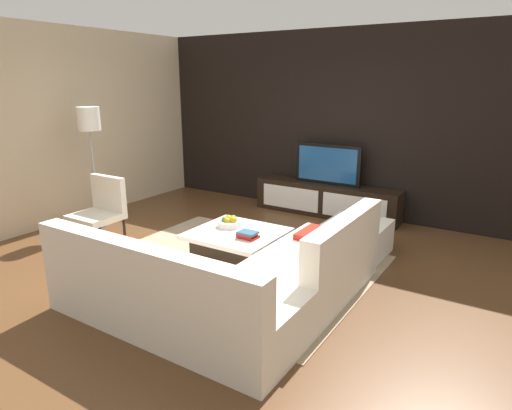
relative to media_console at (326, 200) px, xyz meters
The scene contains 13 objects.
ground_plane 2.41m from the media_console, 90.00° to the right, with size 14.00×14.00×0.00m, color brown.
feature_wall_back 1.19m from the media_console, 90.00° to the left, with size 6.40×0.12×2.80m, color black.
side_wall_left 4.05m from the media_console, 145.54° to the right, with size 0.12×5.20×2.80m, color beige.
area_rug 2.41m from the media_console, 92.39° to the right, with size 3.05×2.48×0.01m, color tan.
media_console is the anchor object (origin of this frame).
television 0.56m from the media_console, 90.00° to the left, with size 1.05×0.06×0.62m.
sectional_couch 3.28m from the media_console, 81.05° to the right, with size 2.32×2.40×0.84m.
coffee_table 2.30m from the media_console, 92.49° to the right, with size 1.00×0.93×0.38m.
accent_chair_near 3.32m from the media_console, 125.57° to the right, with size 0.57×0.54×0.87m.
floor_lamp 3.63m from the media_console, 138.98° to the right, with size 0.30×0.30×1.70m.
ottoman 1.60m from the media_console, 52.68° to the right, with size 0.70×0.70×0.40m, color silver.
fruit_bowl 2.22m from the media_console, 97.22° to the right, with size 0.28×0.28×0.14m.
book_stack 2.42m from the media_console, 87.07° to the right, with size 0.22×0.17×0.08m.
Camera 1 is at (2.64, -3.82, 2.05)m, focal length 31.01 mm.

